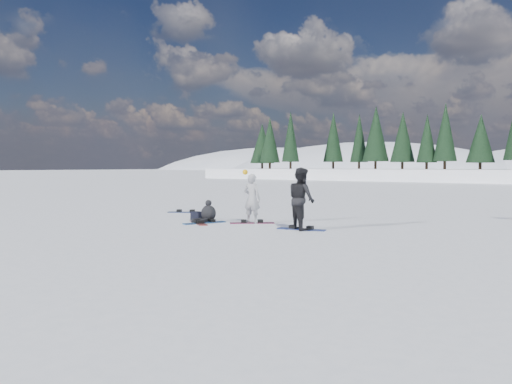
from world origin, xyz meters
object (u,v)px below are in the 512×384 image
snowboarder_woman (252,198)px  snowboard_loose_c (186,212)px  seated_rider (208,214)px  snowboarder_man (301,199)px  snowboard_loose_a (204,223)px  snowboard_loose_b (198,223)px  gear_bag (198,216)px

snowboarder_woman → snowboard_loose_c: snowboarder_woman is taller
snowboard_loose_c → seated_rider: bearing=-63.7°
snowboarder_woman → snowboarder_man: size_ratio=0.96×
snowboarder_man → seated_rider: snowboarder_man is taller
snowboard_loose_a → snowboarder_man: bearing=-60.2°
seated_rider → snowboard_loose_a: bearing=-77.7°
snowboarder_woman → seated_rider: size_ratio=1.90×
snowboarder_man → snowboard_loose_a: (-3.54, -0.44, -0.93)m
snowboard_loose_a → snowboard_loose_b: (-0.16, -0.13, 0.00)m
snowboarder_man → gear_bag: (-4.40, 0.15, -0.80)m
snowboard_loose_b → snowboard_loose_c: 4.00m
snowboard_loose_b → snowboard_loose_c: bearing=174.1°
snowboarder_woman → seated_rider: 1.69m
snowboard_loose_a → snowboarder_woman: bearing=-32.9°
gear_bag → snowboard_loose_a: (0.87, -0.60, -0.14)m
snowboarder_man → snowboard_loose_b: size_ratio=1.27×
snowboard_loose_c → gear_bag: bearing=-67.3°
snowboarder_woman → snowboard_loose_a: bearing=28.3°
snowboarder_woman → seated_rider: (-1.49, -0.56, -0.56)m
seated_rider → snowboard_loose_b: bearing=-102.9°
seated_rider → snowboard_loose_a: 0.47m
snowboard_loose_c → snowboard_loose_a: bearing=-66.4°
snowboarder_woman → snowboard_loose_c: bearing=-24.6°
snowboard_loose_b → seated_rider: bearing=124.3°
snowboard_loose_b → snowboard_loose_c: same height
snowboarder_man → snowboard_loose_b: bearing=40.2°
gear_bag → snowboard_loose_c: 3.00m
snowboarder_woman → snowboarder_man: (2.21, -0.47, 0.10)m
snowboard_loose_a → snowboard_loose_b: 0.21m
gear_bag → snowboard_loose_a: gear_bag is taller
snowboard_loose_c → snowboarder_woman: bearing=-47.9°
snowboard_loose_a → snowboard_loose_c: 4.05m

